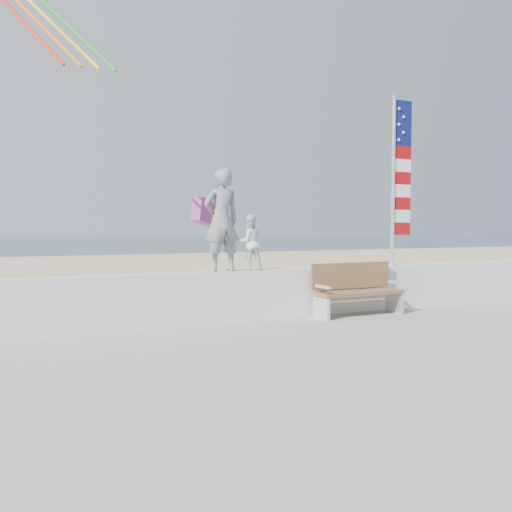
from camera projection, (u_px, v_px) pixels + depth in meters
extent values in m
plane|color=#293C53|center=(296.00, 352.00, 8.10)|extent=(220.00, 220.00, 0.00)
cube|color=tan|center=(147.00, 288.00, 16.21)|extent=(90.00, 40.00, 0.08)
cube|color=silver|center=(241.00, 295.00, 9.87)|extent=(30.00, 0.35, 0.90)
imported|color=gray|center=(222.00, 220.00, 9.63)|extent=(0.70, 0.48, 1.83)
imported|color=silver|center=(250.00, 242.00, 9.89)|extent=(0.52, 0.42, 1.02)
cube|color=brown|center=(359.00, 293.00, 10.32)|extent=(1.80, 0.50, 0.06)
cube|color=brown|center=(351.00, 275.00, 10.55)|extent=(1.80, 0.05, 0.50)
cube|color=silver|center=(321.00, 308.00, 9.97)|extent=(0.06, 0.50, 0.40)
cube|color=white|center=(323.00, 287.00, 9.90)|extent=(0.06, 0.45, 0.05)
cube|color=silver|center=(394.00, 302.00, 10.70)|extent=(0.06, 0.50, 0.40)
cube|color=silver|center=(396.00, 283.00, 10.63)|extent=(0.06, 0.45, 0.05)
cylinder|color=silver|center=(393.00, 181.00, 11.24)|extent=(0.08, 0.08, 3.50)
cube|color=#0F1451|center=(403.00, 123.00, 11.28)|extent=(0.44, 0.02, 0.95)
cube|color=#9E0A0C|center=(402.00, 229.00, 11.39)|extent=(0.44, 0.02, 0.26)
cube|color=white|center=(402.00, 216.00, 11.38)|extent=(0.44, 0.02, 0.26)
cube|color=#9E0A0C|center=(402.00, 204.00, 11.36)|extent=(0.44, 0.02, 0.26)
cube|color=white|center=(402.00, 191.00, 11.35)|extent=(0.44, 0.02, 0.26)
cube|color=#9E0A0C|center=(402.00, 178.00, 11.33)|extent=(0.44, 0.02, 0.26)
cube|color=white|center=(402.00, 166.00, 11.32)|extent=(0.44, 0.02, 0.26)
cube|color=#9E0A0C|center=(403.00, 153.00, 11.31)|extent=(0.44, 0.02, 0.26)
sphere|color=white|center=(399.00, 140.00, 11.23)|extent=(0.06, 0.06, 0.06)
sphere|color=white|center=(403.00, 133.00, 11.27)|extent=(0.06, 0.06, 0.06)
sphere|color=white|center=(399.00, 124.00, 11.21)|extent=(0.06, 0.06, 0.06)
sphere|color=white|center=(404.00, 117.00, 11.26)|extent=(0.06, 0.06, 0.06)
sphere|color=white|center=(399.00, 109.00, 11.20)|extent=(0.06, 0.06, 0.06)
cube|color=red|center=(208.00, 213.00, 12.98)|extent=(1.06, 0.85, 0.75)
cube|color=yellow|center=(214.00, 216.00, 13.05)|extent=(0.39, 0.29, 0.28)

